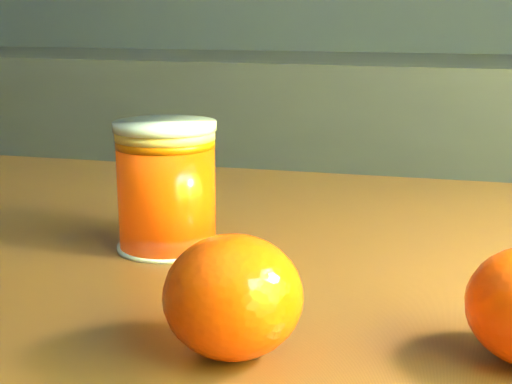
% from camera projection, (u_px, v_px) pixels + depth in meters
% --- Properties ---
extents(kitchen_counter, '(3.15, 0.60, 0.90)m').
position_uv_depth(kitchen_counter, '(151.00, 222.00, 1.93)').
color(kitchen_counter, '#424146').
rests_on(kitchen_counter, ground).
extents(juice_glass, '(0.08, 0.08, 0.10)m').
position_uv_depth(juice_glass, '(167.00, 187.00, 0.55)').
color(juice_glass, '#EC3D04').
rests_on(juice_glass, table).
extents(orange_front, '(0.10, 0.10, 0.07)m').
position_uv_depth(orange_front, '(233.00, 296.00, 0.37)').
color(orange_front, '#FF4505').
rests_on(orange_front, table).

